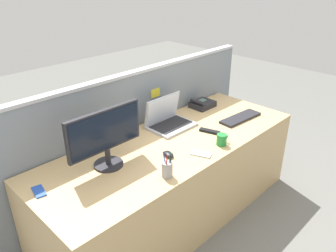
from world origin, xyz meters
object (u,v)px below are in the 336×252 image
at_px(computer_mouse_right_hand, 168,154).
at_px(pen_cup, 167,169).
at_px(coffee_mug, 222,140).
at_px(cell_phone_silver_slab, 201,154).
at_px(desk_phone, 202,104).
at_px(keyboard_main, 240,118).
at_px(tv_remote, 210,131).
at_px(cell_phone_blue_case, 39,191).
at_px(laptop, 168,119).
at_px(desktop_monitor, 105,134).

distance_m(computer_mouse_right_hand, pen_cup, 0.25).
relative_size(pen_cup, coffee_mug, 1.57).
bearing_deg(cell_phone_silver_slab, pen_cup, 161.33).
bearing_deg(coffee_mug, desk_phone, 51.01).
xyz_separation_m(keyboard_main, tv_remote, (-0.39, 0.03, -0.00)).
height_order(desk_phone, coffee_mug, desk_phone).
bearing_deg(cell_phone_blue_case, desk_phone, 15.69).
height_order(cell_phone_silver_slab, cell_phone_blue_case, same).
bearing_deg(coffee_mug, tv_remote, 62.86).
relative_size(keyboard_main, tv_remote, 2.49).
bearing_deg(computer_mouse_right_hand, coffee_mug, -9.09).
distance_m(computer_mouse_right_hand, cell_phone_silver_slab, 0.24).
bearing_deg(desk_phone, coffee_mug, -128.99).
bearing_deg(pen_cup, tv_remote, 15.84).
distance_m(laptop, coffee_mug, 0.52).
xyz_separation_m(computer_mouse_right_hand, cell_phone_blue_case, (-0.84, 0.26, -0.01)).
distance_m(pen_cup, cell_phone_blue_case, 0.79).
bearing_deg(tv_remote, desk_phone, 28.65).
xyz_separation_m(laptop, keyboard_main, (0.54, -0.36, -0.05)).
relative_size(tv_remote, coffee_mug, 1.48).
height_order(cell_phone_blue_case, tv_remote, tv_remote).
bearing_deg(tv_remote, computer_mouse_right_hand, 165.25).
relative_size(keyboard_main, cell_phone_blue_case, 3.37).
bearing_deg(keyboard_main, coffee_mug, -157.69).
relative_size(laptop, desk_phone, 1.72).
bearing_deg(keyboard_main, tv_remote, 179.70).
height_order(computer_mouse_right_hand, coffee_mug, coffee_mug).
relative_size(desktop_monitor, laptop, 1.49).
xyz_separation_m(desktop_monitor, keyboard_main, (1.27, -0.22, -0.22)).
xyz_separation_m(tv_remote, coffee_mug, (-0.10, -0.19, 0.03)).
distance_m(desktop_monitor, keyboard_main, 1.31).
xyz_separation_m(laptop, tv_remote, (0.15, -0.33, -0.05)).
relative_size(cell_phone_silver_slab, cell_phone_blue_case, 1.18).
bearing_deg(laptop, coffee_mug, -84.56).
bearing_deg(desk_phone, computer_mouse_right_hand, -154.84).
distance_m(laptop, pen_cup, 0.75).
height_order(keyboard_main, coffee_mug, coffee_mug).
height_order(desk_phone, cell_phone_blue_case, desk_phone).
distance_m(tv_remote, coffee_mug, 0.22).
height_order(laptop, cell_phone_silver_slab, laptop).
bearing_deg(coffee_mug, pen_cup, -179.74).
xyz_separation_m(computer_mouse_right_hand, pen_cup, (-0.18, -0.17, 0.04)).
height_order(cell_phone_blue_case, coffee_mug, coffee_mug).
distance_m(desk_phone, cell_phone_silver_slab, 0.89).
bearing_deg(desktop_monitor, laptop, 10.85).
relative_size(desk_phone, cell_phone_blue_case, 1.73).
relative_size(computer_mouse_right_hand, pen_cup, 0.56).
relative_size(laptop, tv_remote, 2.20).
xyz_separation_m(desk_phone, computer_mouse_right_hand, (-0.87, -0.41, -0.01)).
xyz_separation_m(computer_mouse_right_hand, cell_phone_silver_slab, (0.18, -0.15, -0.01)).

